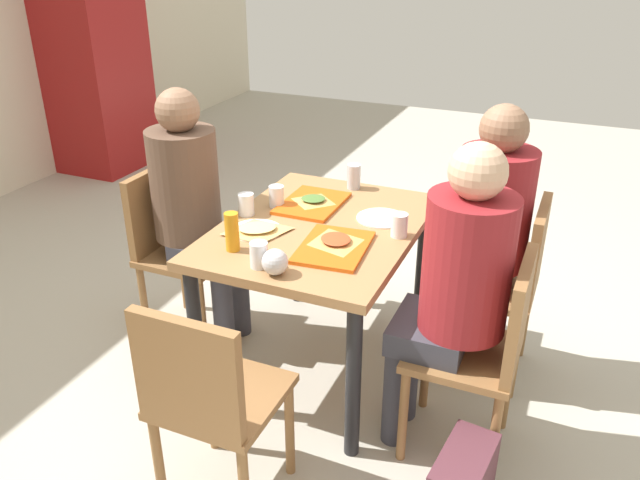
{
  "coord_description": "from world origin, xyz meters",
  "views": [
    {
      "loc": [
        -2.32,
        -1.0,
        1.88
      ],
      "look_at": [
        0.0,
        0.0,
        0.66
      ],
      "focal_mm": 35.9,
      "sensor_mm": 36.0,
      "label": 1
    }
  ],
  "objects_px": {
    "tray_red_near": "(334,247)",
    "drink_fridge": "(95,56)",
    "chair_left_end": "(208,396)",
    "plastic_cup_b": "(399,225)",
    "foil_bundle": "(275,262)",
    "pizza_slice_a": "(336,240)",
    "chair_far_side": "(173,241)",
    "person_in_brown_jacket": "(483,222)",
    "pizza_slice_c": "(257,229)",
    "plastic_cup_c": "(259,255)",
    "paper_plate_center": "(256,230)",
    "plastic_cup_d": "(277,196)",
    "tray_red_far": "(312,203)",
    "pizza_slice_b": "(313,200)",
    "condiment_bottle": "(232,232)",
    "chair_near_right": "(509,278)",
    "main_table": "(320,245)",
    "soda_can": "(354,177)",
    "person_far_side": "(193,199)",
    "chair_near_left": "(487,345)",
    "person_in_red": "(455,279)",
    "paper_plate_near_edge": "(381,218)"
  },
  "relations": [
    {
      "from": "soda_can",
      "to": "condiment_bottle",
      "type": "height_order",
      "value": "condiment_bottle"
    },
    {
      "from": "person_far_side",
      "to": "pizza_slice_b",
      "type": "relative_size",
      "value": 7.48
    },
    {
      "from": "chair_left_end",
      "to": "tray_red_near",
      "type": "bearing_deg",
      "value": -10.9
    },
    {
      "from": "main_table",
      "to": "condiment_bottle",
      "type": "height_order",
      "value": "condiment_bottle"
    },
    {
      "from": "chair_near_right",
      "to": "drink_fridge",
      "type": "bearing_deg",
      "value": 65.74
    },
    {
      "from": "chair_left_end",
      "to": "plastic_cup_d",
      "type": "height_order",
      "value": "chair_left_end"
    },
    {
      "from": "pizza_slice_a",
      "to": "soda_can",
      "type": "distance_m",
      "value": 0.65
    },
    {
      "from": "person_in_brown_jacket",
      "to": "plastic_cup_d",
      "type": "bearing_deg",
      "value": 100.23
    },
    {
      "from": "main_table",
      "to": "soda_can",
      "type": "relative_size",
      "value": 9.04
    },
    {
      "from": "chair_far_side",
      "to": "soda_can",
      "type": "relative_size",
      "value": 7.01
    },
    {
      "from": "person_in_red",
      "to": "person_in_brown_jacket",
      "type": "distance_m",
      "value": 0.55
    },
    {
      "from": "tray_red_near",
      "to": "drink_fridge",
      "type": "xyz_separation_m",
      "value": [
        2.11,
        2.99,
        0.21
      ]
    },
    {
      "from": "chair_left_end",
      "to": "plastic_cup_b",
      "type": "xyz_separation_m",
      "value": [
        0.96,
        -0.35,
        0.28
      ]
    },
    {
      "from": "person_in_brown_jacket",
      "to": "plastic_cup_c",
      "type": "bearing_deg",
      "value": 135.17
    },
    {
      "from": "pizza_slice_c",
      "to": "plastic_cup_b",
      "type": "height_order",
      "value": "plastic_cup_b"
    },
    {
      "from": "tray_red_near",
      "to": "tray_red_far",
      "type": "relative_size",
      "value": 1.0
    },
    {
      "from": "plastic_cup_d",
      "to": "foil_bundle",
      "type": "xyz_separation_m",
      "value": [
        -0.58,
        -0.29,
        0.0
      ]
    },
    {
      "from": "plastic_cup_c",
      "to": "main_table",
      "type": "bearing_deg",
      "value": -7.9
    },
    {
      "from": "chair_far_side",
      "to": "person_in_brown_jacket",
      "type": "bearing_deg",
      "value": -79.18
    },
    {
      "from": "paper_plate_center",
      "to": "person_far_side",
      "type": "bearing_deg",
      "value": 68.82
    },
    {
      "from": "chair_near_left",
      "to": "foil_bundle",
      "type": "height_order",
      "value": "chair_near_left"
    },
    {
      "from": "main_table",
      "to": "person_in_red",
      "type": "height_order",
      "value": "person_in_red"
    },
    {
      "from": "pizza_slice_b",
      "to": "plastic_cup_d",
      "type": "xyz_separation_m",
      "value": [
        -0.09,
        0.15,
        0.03
      ]
    },
    {
      "from": "chair_near_right",
      "to": "condiment_bottle",
      "type": "height_order",
      "value": "condiment_bottle"
    },
    {
      "from": "chair_near_left",
      "to": "plastic_cup_d",
      "type": "bearing_deg",
      "value": 69.94
    },
    {
      "from": "chair_far_side",
      "to": "tray_red_near",
      "type": "xyz_separation_m",
      "value": [
        -0.19,
        -0.93,
        0.24
      ]
    },
    {
      "from": "chair_left_end",
      "to": "pizza_slice_a",
      "type": "bearing_deg",
      "value": -10.25
    },
    {
      "from": "chair_near_right",
      "to": "person_far_side",
      "type": "distance_m",
      "value": 1.49
    },
    {
      "from": "chair_far_side",
      "to": "plastic_cup_b",
      "type": "bearing_deg",
      "value": -88.61
    },
    {
      "from": "person_in_brown_jacket",
      "to": "paper_plate_near_edge",
      "type": "xyz_separation_m",
      "value": [
        -0.11,
        0.43,
        -0.01
      ]
    },
    {
      "from": "tray_red_far",
      "to": "paper_plate_center",
      "type": "height_order",
      "value": "tray_red_far"
    },
    {
      "from": "plastic_cup_c",
      "to": "paper_plate_center",
      "type": "bearing_deg",
      "value": 30.63
    },
    {
      "from": "chair_near_left",
      "to": "plastic_cup_c",
      "type": "relative_size",
      "value": 8.55
    },
    {
      "from": "pizza_slice_a",
      "to": "pizza_slice_c",
      "type": "height_order",
      "value": "pizza_slice_a"
    },
    {
      "from": "main_table",
      "to": "tray_red_far",
      "type": "height_order",
      "value": "tray_red_far"
    },
    {
      "from": "person_far_side",
      "to": "tray_red_near",
      "type": "height_order",
      "value": "person_far_side"
    },
    {
      "from": "chair_near_right",
      "to": "paper_plate_center",
      "type": "bearing_deg",
      "value": 113.47
    },
    {
      "from": "person_far_side",
      "to": "paper_plate_center",
      "type": "bearing_deg",
      "value": -111.18
    },
    {
      "from": "tray_red_far",
      "to": "chair_near_right",
      "type": "bearing_deg",
      "value": -84.83
    },
    {
      "from": "person_far_side",
      "to": "plastic_cup_b",
      "type": "xyz_separation_m",
      "value": [
        0.03,
        -1.0,
        0.03
      ]
    },
    {
      "from": "chair_far_side",
      "to": "foil_bundle",
      "type": "relative_size",
      "value": 8.55
    },
    {
      "from": "plastic_cup_d",
      "to": "drink_fridge",
      "type": "distance_m",
      "value": 3.16
    },
    {
      "from": "chair_far_side",
      "to": "tray_red_far",
      "type": "bearing_deg",
      "value": -73.91
    },
    {
      "from": "pizza_slice_c",
      "to": "drink_fridge",
      "type": "distance_m",
      "value": 3.37
    },
    {
      "from": "person_in_red",
      "to": "soda_can",
      "type": "relative_size",
      "value": 10.37
    },
    {
      "from": "pizza_slice_b",
      "to": "condiment_bottle",
      "type": "distance_m",
      "value": 0.57
    },
    {
      "from": "chair_far_side",
      "to": "person_in_brown_jacket",
      "type": "height_order",
      "value": "person_in_brown_jacket"
    },
    {
      "from": "person_in_red",
      "to": "pizza_slice_b",
      "type": "distance_m",
      "value": 0.9
    },
    {
      "from": "chair_far_side",
      "to": "plastic_cup_b",
      "type": "height_order",
      "value": "chair_far_side"
    },
    {
      "from": "foil_bundle",
      "to": "pizza_slice_a",
      "type": "bearing_deg",
      "value": -21.3
    }
  ]
}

